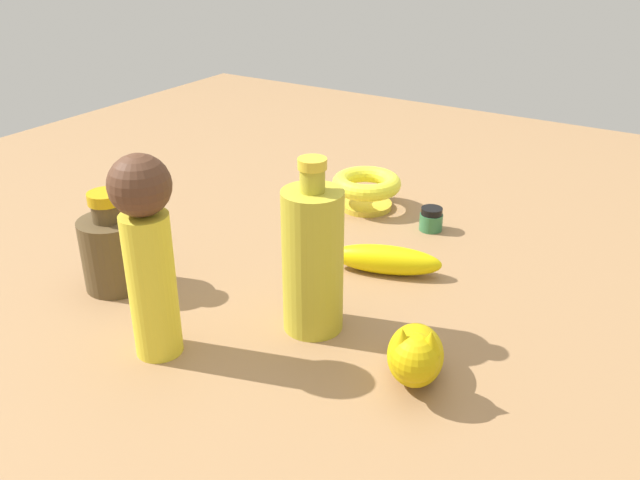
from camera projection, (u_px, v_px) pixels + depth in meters
name	position (u px, v px, depth m)	size (l,w,h in m)	color
ground	(320.00, 276.00, 0.99)	(2.00, 2.00, 0.00)	#936D47
bottle_tall	(313.00, 259.00, 0.83)	(0.08, 0.08, 0.23)	gold
bowl	(367.00, 187.00, 1.20)	(0.12, 0.12, 0.06)	gold
person_figure_adult	(148.00, 250.00, 0.76)	(0.07, 0.07, 0.25)	gold
banana	(386.00, 260.00, 0.99)	(0.16, 0.04, 0.04)	yellow
bottle_short	(113.00, 249.00, 0.94)	(0.09, 0.09, 0.14)	#503E24
cat_figurine	(415.00, 354.00, 0.75)	(0.10, 0.13, 0.09)	#C4A50A
nail_polish_jar	(431.00, 219.00, 1.13)	(0.04, 0.04, 0.04)	#327043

